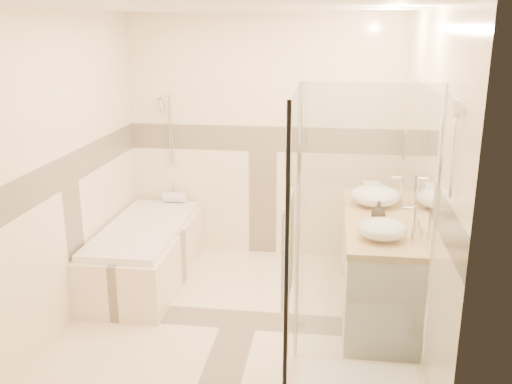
# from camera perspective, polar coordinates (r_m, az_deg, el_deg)

# --- Properties ---
(room) EXTENTS (2.82, 3.02, 2.52)m
(room) POSITION_cam_1_polar(r_m,az_deg,el_deg) (4.44, -0.99, 1.74)
(room) COLOR #F6E0C3
(room) RESTS_ON ground
(bathtub) EXTENTS (0.75, 1.70, 0.56)m
(bathtub) POSITION_cam_1_polar(r_m,az_deg,el_deg) (5.58, -11.01, -5.73)
(bathtub) COLOR #FBE5C9
(bathtub) RESTS_ON ground
(vanity) EXTENTS (0.58, 1.62, 0.85)m
(vanity) POSITION_cam_1_polar(r_m,az_deg,el_deg) (4.96, 12.00, -7.23)
(vanity) COLOR white
(vanity) RESTS_ON ground
(shower_enclosure) EXTENTS (0.96, 0.93, 2.04)m
(shower_enclosure) POSITION_cam_1_polar(r_m,az_deg,el_deg) (3.77, 8.81, -13.71)
(shower_enclosure) COLOR #FBE5C9
(shower_enclosure) RESTS_ON ground
(vessel_sink_near) EXTENTS (0.44, 0.44, 0.18)m
(vessel_sink_near) POSITION_cam_1_polar(r_m,az_deg,el_deg) (5.12, 11.85, -0.34)
(vessel_sink_near) COLOR white
(vessel_sink_near) RESTS_ON vanity
(vessel_sink_far) EXTENTS (0.37, 0.37, 0.15)m
(vessel_sink_far) POSITION_cam_1_polar(r_m,az_deg,el_deg) (4.34, 12.53, -3.63)
(vessel_sink_far) COLOR white
(vessel_sink_far) RESTS_ON vanity
(faucet_near) EXTENTS (0.11, 0.03, 0.28)m
(faucet_near) POSITION_cam_1_polar(r_m,az_deg,el_deg) (5.12, 14.31, 0.34)
(faucet_near) COLOR silver
(faucet_near) RESTS_ON vanity
(faucet_far) EXTENTS (0.11, 0.03, 0.26)m
(faucet_far) POSITION_cam_1_polar(r_m,az_deg,el_deg) (4.34, 15.43, -2.76)
(faucet_far) COLOR silver
(faucet_far) RESTS_ON vanity
(amenity_bottle_a) EXTENTS (0.08, 0.08, 0.16)m
(amenity_bottle_a) POSITION_cam_1_polar(r_m,az_deg,el_deg) (4.74, 12.15, -1.84)
(amenity_bottle_a) COLOR black
(amenity_bottle_a) RESTS_ON vanity
(amenity_bottle_b) EXTENTS (0.16, 0.16, 0.15)m
(amenity_bottle_b) POSITION_cam_1_polar(r_m,az_deg,el_deg) (4.73, 12.16, -1.89)
(amenity_bottle_b) COLOR black
(amenity_bottle_b) RESTS_ON vanity
(folded_towels) EXTENTS (0.19, 0.29, 0.09)m
(folded_towels) POSITION_cam_1_polar(r_m,az_deg,el_deg) (5.47, 11.59, 0.30)
(folded_towels) COLOR white
(folded_towels) RESTS_ON vanity
(rolled_towel) EXTENTS (0.24, 0.11, 0.11)m
(rolled_towel) POSITION_cam_1_polar(r_m,az_deg,el_deg) (6.13, -8.17, -0.52)
(rolled_towel) COLOR white
(rolled_towel) RESTS_ON bathtub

